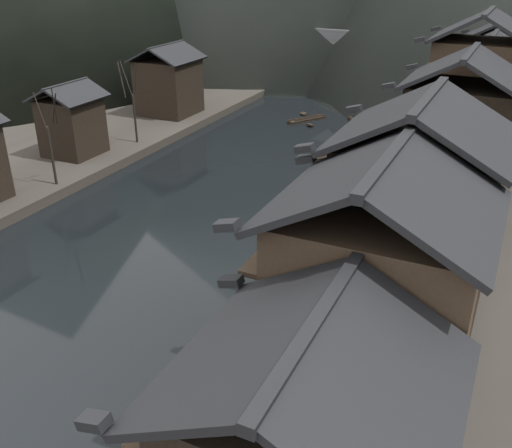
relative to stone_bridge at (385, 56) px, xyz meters
The scene contains 12 objects.
water 72.18m from the stone_bridge, 90.00° to the right, with size 300.00×300.00×0.00m, color black.
left_bank 47.64m from the stone_bridge, 137.56° to the right, with size 40.00×200.00×1.20m, color #2D2823.
stilt_houses 55.40m from the stone_bridge, 71.78° to the right, with size 9.00×67.60×16.33m.
left_houses 55.79m from the stone_bridge, 111.56° to the right, with size 8.10×53.20×8.73m.
bare_trees 61.95m from the stone_bridge, 105.93° to the right, with size 3.84×42.69×7.68m.
moored_sampans 55.74m from the stone_bridge, 77.50° to the right, with size 3.17×55.00×0.47m.
midriver_boats 20.85m from the stone_bridge, 88.54° to the right, with size 11.04×34.97×0.45m.
stone_bridge is the anchor object (origin of this frame).
hero_sampan 72.65m from the stone_bridge, 83.34° to the right, with size 2.88×5.40×0.44m.
cargo_heap 72.37m from the stone_bridge, 83.39° to the right, with size 1.20×1.57×0.72m, color black.
boatman 74.43m from the stone_bridge, 82.96° to the right, with size 0.64×0.42×1.75m, color #545557.
bamboo_pole 74.37m from the stone_bridge, 82.81° to the right, with size 0.06×0.06×4.47m, color #8C7A51.
Camera 1 is at (21.05, -19.29, 20.43)m, focal length 40.00 mm.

